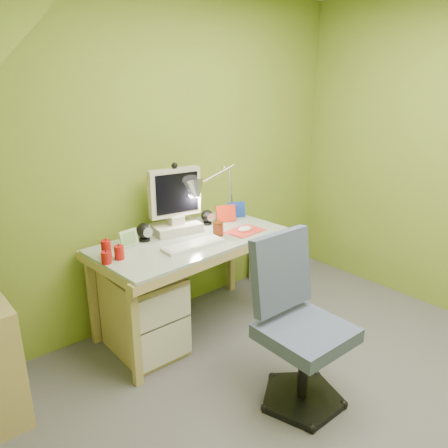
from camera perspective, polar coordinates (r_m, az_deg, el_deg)
floor at (r=2.72m, az=14.87°, el=-22.85°), size 3.20×3.20×0.01m
wall_back at (r=3.26m, az=-6.87°, el=8.45°), size 3.20×0.01×2.40m
slope_ceiling at (r=1.32m, az=-5.80°, el=22.13°), size 1.10×3.20×1.10m
desk at (r=3.17m, az=-4.21°, el=-7.87°), size 1.37×0.76×0.71m
monitor at (r=3.10m, az=-6.43°, el=3.26°), size 0.38×0.25×0.48m
speaker_left at (r=3.00m, az=-10.37°, el=-1.02°), size 0.12×0.12×0.13m
speaker_right at (r=3.28m, az=-2.20°, el=0.88°), size 0.11×0.11×0.11m
keyboard at (r=2.88m, az=-4.03°, el=-2.75°), size 0.43×0.15×0.02m
mousepad at (r=3.15m, az=2.74°, el=-0.92°), size 0.27×0.21×0.01m
mouse at (r=3.15m, az=2.75°, el=-0.64°), size 0.12×0.08×0.04m
amber_tumbler at (r=3.06m, az=-0.77°, el=-0.65°), size 0.09×0.09×0.10m
candle_cluster at (r=2.74m, az=-14.77°, el=-3.43°), size 0.17×0.15×0.11m
photo_frame_red at (r=3.34m, az=0.25°, el=1.37°), size 0.15×0.07×0.13m
photo_frame_blue at (r=3.46m, az=1.59°, el=1.90°), size 0.14×0.08×0.12m
photo_frame_green at (r=2.93m, az=-12.37°, el=-1.81°), size 0.13×0.03×0.11m
desk_lamp at (r=3.34m, az=-0.02°, el=5.75°), size 0.62×0.35×0.62m
task_chair at (r=2.48m, az=10.67°, el=-13.63°), size 0.51×0.51×0.92m
radiator at (r=4.02m, az=5.98°, el=-4.74°), size 0.37×0.19×0.36m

